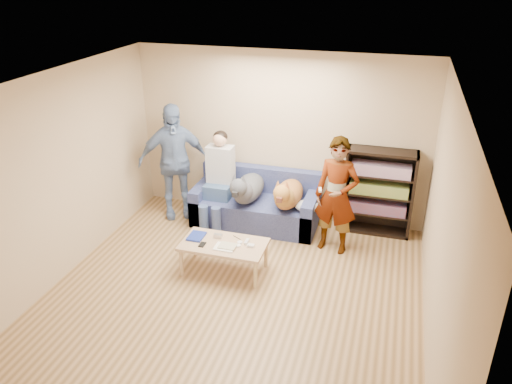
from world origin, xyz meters
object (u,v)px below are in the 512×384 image
(camera_silver, at_px, (218,236))
(dog_tan, at_px, (287,194))
(bookshelf, at_px, (379,190))
(notebook_blue, at_px, (196,236))
(sofa, at_px, (257,206))
(person_standing_left, at_px, (174,161))
(dog_gray, at_px, (247,189))
(person_seated, at_px, (219,176))
(coffee_table, at_px, (224,246))
(person_standing_right, at_px, (336,196))

(camera_silver, relative_size, dog_tan, 0.09)
(bookshelf, bearing_deg, notebook_blue, -144.12)
(dog_tan, bearing_deg, sofa, 160.14)
(person_standing_left, bearing_deg, dog_gray, -34.20)
(person_standing_left, distance_m, camera_silver, 1.73)
(bookshelf, bearing_deg, person_seated, -171.34)
(dog_tan, bearing_deg, person_seated, 176.75)
(notebook_blue, distance_m, dog_gray, 1.26)
(dog_tan, distance_m, coffee_table, 1.38)
(person_standing_left, bearing_deg, notebook_blue, -86.30)
(person_standing_right, bearing_deg, coffee_table, -133.53)
(person_standing_right, distance_m, camera_silver, 1.69)
(notebook_blue, distance_m, dog_tan, 1.54)
(dog_tan, bearing_deg, person_standing_right, -20.23)
(camera_silver, distance_m, person_seated, 1.30)
(person_standing_right, xyz_separation_m, sofa, (-1.27, 0.46, -0.55))
(dog_tan, bearing_deg, notebook_blue, -128.65)
(person_standing_right, height_order, dog_tan, person_standing_right)
(person_standing_left, xyz_separation_m, person_seated, (0.74, -0.02, -0.14))
(camera_silver, bearing_deg, person_seated, 109.44)
(dog_gray, distance_m, coffee_table, 1.28)
(person_standing_left, height_order, bookshelf, person_standing_left)
(notebook_blue, bearing_deg, sofa, 72.69)
(sofa, distance_m, coffee_table, 1.43)
(notebook_blue, xyz_separation_m, dog_gray, (0.33, 1.20, 0.21))
(dog_gray, bearing_deg, dog_tan, -0.98)
(dog_tan, bearing_deg, person_standing_left, 177.57)
(person_standing_left, relative_size, dog_gray, 1.47)
(camera_silver, relative_size, sofa, 0.06)
(person_standing_left, bearing_deg, person_seated, -32.25)
(dog_tan, relative_size, coffee_table, 1.05)
(dog_gray, relative_size, dog_tan, 1.08)
(person_standing_right, relative_size, coffee_table, 1.51)
(dog_gray, bearing_deg, camera_silver, -92.39)
(coffee_table, distance_m, bookshelf, 2.49)
(person_standing_right, distance_m, coffee_table, 1.68)
(person_standing_right, bearing_deg, person_seated, 179.38)
(dog_gray, bearing_deg, person_standing_right, -11.76)
(person_standing_left, bearing_deg, camera_silver, -76.97)
(coffee_table, bearing_deg, person_standing_right, 36.70)
(notebook_blue, relative_size, coffee_table, 0.24)
(person_standing_right, xyz_separation_m, bookshelf, (0.53, 0.70, -0.15))
(person_standing_left, distance_m, person_seated, 0.76)
(person_standing_right, xyz_separation_m, dog_gray, (-1.37, 0.28, -0.19))
(bookshelf, bearing_deg, person_standing_right, -127.45)
(sofa, distance_m, person_seated, 0.76)
(person_standing_right, xyz_separation_m, person_standing_left, (-2.58, 0.35, 0.09))
(person_seated, relative_size, bookshelf, 1.13)
(person_standing_left, bearing_deg, person_standing_right, -38.80)
(sofa, distance_m, bookshelf, 1.86)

